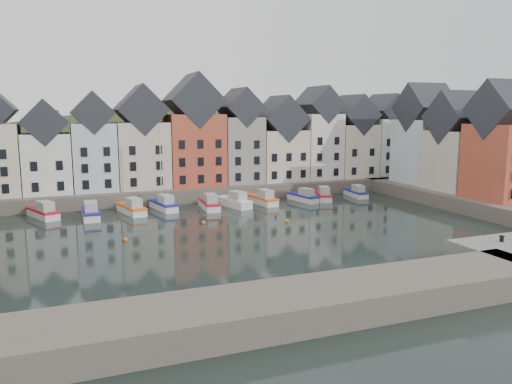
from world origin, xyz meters
TOP-DOWN VIEW (x-y plane):
  - ground at (0.00, 0.00)m, footprint 260.00×260.00m
  - far_quay at (0.00, 30.00)m, footprint 90.00×16.00m
  - right_quay at (37.00, 3.00)m, footprint 14.00×54.00m
  - near_wall at (-10.00, -22.00)m, footprint 50.00×6.00m
  - hillside at (0.02, 56.00)m, footprint 153.60×70.40m
  - far_terrace at (3.21, 28.00)m, footprint 72.37×8.16m
  - right_terrace at (36.00, 8.07)m, footprint 8.30×24.25m
  - mooring_buoys at (-4.00, 5.33)m, footprint 20.50×5.50m
  - boat_a at (-22.54, 18.93)m, footprint 4.41×6.81m
  - boat_b at (-16.78, 16.42)m, footprint 2.11×6.73m
  - boat_c at (-11.42, 17.44)m, footprint 3.48×6.84m
  - boat_d at (-6.84, 18.56)m, footprint 3.20×6.71m
  - boat_e at (-0.65, 16.84)m, footprint 2.49×6.67m
  - boat_f at (3.13, 17.11)m, footprint 4.02×7.14m
  - boat_g at (7.85, 17.58)m, footprint 2.87×6.78m
  - boat_h at (14.57, 17.52)m, footprint 2.97×6.27m
  - boat_i at (18.06, 17.56)m, footprint 3.97×6.56m
  - boat_j at (24.41, 18.05)m, footprint 2.37×5.92m
  - mooring_bollard at (17.30, -17.39)m, footprint 0.48×0.48m

SIDE VIEW (x-z plane):
  - hillside at x=0.02m, z-range -49.96..14.04m
  - ground at x=0.00m, z-range 0.00..0.00m
  - mooring_buoys at x=-4.00m, z-range -0.10..0.40m
  - boat_j at x=24.41m, z-range -0.45..1.77m
  - boat_h at x=14.57m, z-range -0.47..1.85m
  - boat_i at x=18.06m, z-range -0.49..1.92m
  - boat_a at x=-22.54m, z-range -0.51..2.00m
  - boat_e at x=-0.65m, z-range -0.51..2.00m
  - boat_c at x=-11.42m, z-range -0.51..2.00m
  - boat_g at x=7.85m, z-range -0.51..2.01m
  - boat_b at x=-16.78m, z-range -0.52..2.06m
  - boat_f at x=3.13m, z-range -0.53..2.09m
  - boat_d at x=-6.84m, z-range -5.36..6.96m
  - far_quay at x=0.00m, z-range 0.00..2.00m
  - right_quay at x=37.00m, z-range 0.00..2.00m
  - near_wall at x=-10.00m, z-range 0.00..2.00m
  - mooring_bollard at x=17.30m, z-range 2.03..2.59m
  - far_terrace at x=3.21m, z-range -0.01..17.76m
  - right_terrace at x=36.00m, z-range 0.73..17.10m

